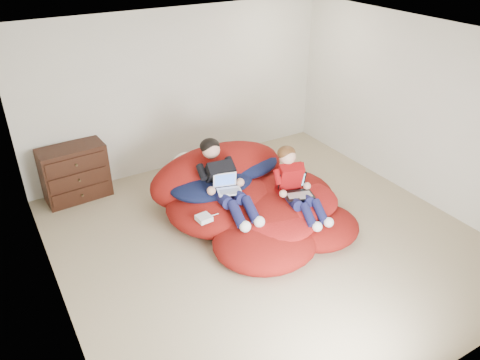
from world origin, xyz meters
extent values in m
cube|color=tan|center=(0.00, 0.00, -0.12)|extent=(5.10, 5.10, 0.25)
cube|color=beige|center=(0.00, 2.51, 1.25)|extent=(5.10, 0.02, 2.50)
cube|color=beige|center=(0.00, -2.51, 1.25)|extent=(5.10, 0.02, 2.50)
cube|color=beige|center=(-2.51, 0.00, 1.25)|extent=(0.02, 5.10, 2.50)
cube|color=beige|center=(2.51, 0.00, 1.25)|extent=(0.02, 5.10, 2.50)
cube|color=silver|center=(0.00, 0.00, 2.51)|extent=(5.10, 5.10, 0.02)
cube|color=black|center=(-1.82, 2.26, 0.41)|extent=(0.93, 0.51, 0.81)
cube|color=black|center=(-1.82, 2.03, 0.16)|extent=(0.81, 0.07, 0.19)
cylinder|color=#4C3F26|center=(-1.82, 2.01, 0.16)|extent=(0.03, 0.06, 0.03)
cube|color=black|center=(-1.82, 2.03, 0.41)|extent=(0.81, 0.07, 0.19)
cylinder|color=#4C3F26|center=(-1.82, 2.01, 0.41)|extent=(0.03, 0.06, 0.03)
cube|color=black|center=(-1.82, 2.03, 0.65)|extent=(0.81, 0.07, 0.19)
cylinder|color=#4C3F26|center=(-1.82, 2.01, 0.65)|extent=(0.03, 0.06, 0.03)
ellipsoid|color=maroon|center=(-0.21, 0.71, 0.22)|extent=(1.64, 1.47, 0.59)
ellipsoid|color=maroon|center=(0.59, 0.47, 0.20)|extent=(1.43, 1.39, 0.52)
ellipsoid|color=maroon|center=(0.19, 0.13, 0.18)|extent=(1.63, 1.30, 0.52)
ellipsoid|color=maroon|center=(-0.15, -0.20, 0.14)|extent=(1.34, 1.22, 0.45)
ellipsoid|color=maroon|center=(0.61, -0.28, 0.13)|extent=(1.10, 1.00, 0.36)
ellipsoid|color=maroon|center=(-0.07, 1.16, 0.40)|extent=(2.05, 0.90, 0.90)
ellipsoid|color=#10173B|center=(-0.32, 0.91, 0.48)|extent=(1.18, 0.97, 0.30)
ellipsoid|color=#10173B|center=(0.26, 1.06, 0.52)|extent=(1.10, 0.77, 0.26)
ellipsoid|color=#B01A19|center=(0.57, 0.14, 0.34)|extent=(1.08, 1.08, 0.20)
ellipsoid|color=#B01A19|center=(0.08, -0.12, 0.30)|extent=(1.02, 0.92, 0.18)
ellipsoid|color=white|center=(-0.45, 1.40, 0.62)|extent=(0.39, 0.25, 0.25)
cube|color=black|center=(-0.31, 0.73, 0.68)|extent=(0.39, 0.49, 0.50)
sphere|color=tan|center=(-0.31, 0.89, 0.97)|extent=(0.24, 0.24, 0.24)
ellipsoid|color=black|center=(-0.31, 0.92, 1.01)|extent=(0.27, 0.25, 0.20)
cylinder|color=#151742|center=(-0.40, 0.39, 0.51)|extent=(0.20, 0.40, 0.22)
cylinder|color=#151742|center=(-0.40, 0.05, 0.48)|extent=(0.17, 0.39, 0.25)
sphere|color=white|center=(-0.40, -0.14, 0.41)|extent=(0.14, 0.14, 0.14)
cylinder|color=#151742|center=(-0.21, 0.39, 0.51)|extent=(0.20, 0.40, 0.22)
cylinder|color=#151742|center=(-0.21, 0.05, 0.48)|extent=(0.17, 0.39, 0.25)
sphere|color=white|center=(-0.21, -0.14, 0.41)|extent=(0.14, 0.14, 0.14)
cube|color=#980D0F|center=(0.47, 0.20, 0.64)|extent=(0.37, 0.35, 0.48)
sphere|color=tan|center=(0.47, 0.27, 0.94)|extent=(0.22, 0.22, 0.22)
ellipsoid|color=#4A2C13|center=(0.47, 0.30, 0.98)|extent=(0.24, 0.23, 0.18)
cylinder|color=#151742|center=(0.38, -0.03, 0.45)|extent=(0.22, 0.37, 0.20)
cylinder|color=#151742|center=(0.38, -0.34, 0.42)|extent=(0.19, 0.36, 0.23)
sphere|color=white|center=(0.38, -0.52, 0.36)|extent=(0.13, 0.13, 0.13)
cylinder|color=#151742|center=(0.56, -0.03, 0.45)|extent=(0.22, 0.37, 0.20)
cylinder|color=#151742|center=(0.56, -0.34, 0.42)|extent=(0.19, 0.36, 0.23)
sphere|color=white|center=(0.56, -0.52, 0.36)|extent=(0.13, 0.13, 0.13)
cube|color=silver|center=(-0.31, 0.41, 0.59)|extent=(0.35, 0.29, 0.01)
cube|color=gray|center=(-0.31, 0.40, 0.59)|extent=(0.28, 0.18, 0.00)
cube|color=silver|center=(-0.31, 0.53, 0.70)|extent=(0.30, 0.13, 0.21)
cube|color=blue|center=(-0.31, 0.52, 0.70)|extent=(0.26, 0.10, 0.17)
cube|color=black|center=(0.47, -0.02, 0.52)|extent=(0.42, 0.35, 0.01)
cube|color=gray|center=(0.47, -0.03, 0.52)|extent=(0.34, 0.22, 0.00)
cube|color=black|center=(0.47, 0.14, 0.65)|extent=(0.37, 0.18, 0.25)
cube|color=#50A1BC|center=(0.47, 0.13, 0.65)|extent=(0.32, 0.15, 0.20)
cube|color=silver|center=(-0.75, 0.25, 0.42)|extent=(0.18, 0.18, 0.06)
camera|label=1|loc=(-2.77, -4.04, 3.61)|focal=35.00mm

